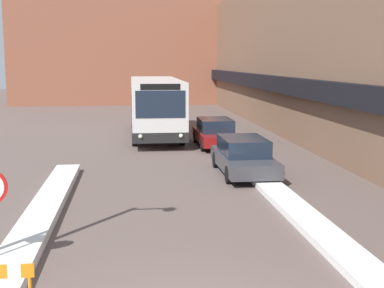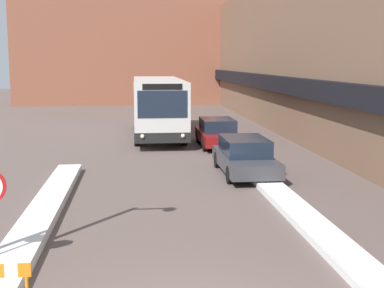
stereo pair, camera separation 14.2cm
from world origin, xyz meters
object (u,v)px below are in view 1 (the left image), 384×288
parked_car_front (243,156)px  parked_car_middle (215,132)px  construction_barricade (1,280)px  city_bus (155,106)px

parked_car_front → parked_car_middle: parked_car_front is taller
parked_car_middle → construction_barricade: bearing=-109.9°
city_bus → parked_car_middle: bearing=-54.9°
parked_car_middle → city_bus: bearing=125.1°
city_bus → parked_car_front: city_bus is taller
city_bus → construction_barricade: city_bus is taller
parked_car_middle → construction_barricade: size_ratio=4.19×
parked_car_middle → parked_car_front: bearing=-90.0°
parked_car_middle → construction_barricade: (-6.52, -17.99, -0.05)m
parked_car_front → city_bus: bearing=104.7°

